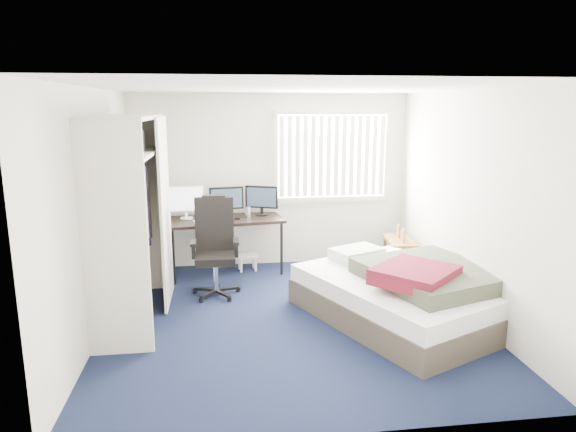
% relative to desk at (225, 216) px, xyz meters
% --- Properties ---
extents(ground, '(4.20, 4.20, 0.00)m').
position_rel_desk_xyz_m(ground, '(0.68, -1.75, -0.81)').
color(ground, black).
rests_on(ground, ground).
extents(room_shell, '(4.20, 4.20, 4.20)m').
position_rel_desk_xyz_m(room_shell, '(0.68, -1.75, 0.70)').
color(room_shell, silver).
rests_on(room_shell, ground).
extents(window_assembly, '(1.72, 0.09, 1.32)m').
position_rel_desk_xyz_m(window_assembly, '(1.58, 0.29, 0.79)').
color(window_assembly, white).
rests_on(window_assembly, ground).
extents(closet, '(0.64, 1.84, 2.22)m').
position_rel_desk_xyz_m(closet, '(-0.99, -1.49, 0.54)').
color(closet, beige).
rests_on(closet, ground).
extents(desk, '(1.68, 0.97, 1.25)m').
position_rel_desk_xyz_m(desk, '(0.00, 0.00, 0.00)').
color(desk, black).
rests_on(desk, ground).
extents(office_chair, '(0.59, 0.58, 1.23)m').
position_rel_desk_xyz_m(office_chair, '(-0.13, -0.83, -0.34)').
color(office_chair, black).
rests_on(office_chair, ground).
extents(footstool, '(0.31, 0.26, 0.23)m').
position_rel_desk_xyz_m(footstool, '(0.31, 0.03, -0.63)').
color(footstool, white).
rests_on(footstool, ground).
extents(nightstand, '(0.42, 0.74, 0.67)m').
position_rel_desk_xyz_m(nightstand, '(2.43, -0.36, -0.38)').
color(nightstand, brown).
rests_on(nightstand, ground).
extents(bed, '(2.39, 2.66, 0.71)m').
position_rel_desk_xyz_m(bed, '(1.96, -1.91, -0.51)').
color(bed, '#41382F').
rests_on(bed, ground).
extents(pine_box, '(0.41, 0.33, 0.28)m').
position_rel_desk_xyz_m(pine_box, '(-0.97, -2.15, -0.67)').
color(pine_box, tan).
rests_on(pine_box, ground).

